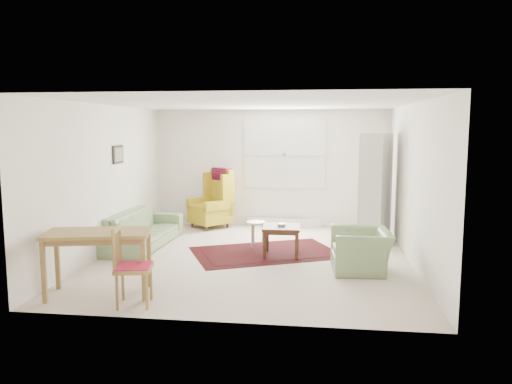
# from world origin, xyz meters

# --- Properties ---
(room) EXTENTS (5.04, 5.54, 2.51)m
(room) POSITION_xyz_m (0.02, 0.21, 1.26)
(room) COLOR beige
(room) RESTS_ON ground
(rug) EXTENTS (2.81, 2.39, 0.02)m
(rug) POSITION_xyz_m (0.16, 0.34, 0.01)
(rug) COLOR black
(rug) RESTS_ON ground
(sofa) EXTENTS (0.92, 2.17, 0.86)m
(sofa) POSITION_xyz_m (-2.10, 0.59, 0.43)
(sofa) COLOR #748E5E
(sofa) RESTS_ON ground
(armchair) EXTENTS (0.88, 1.00, 0.74)m
(armchair) POSITION_xyz_m (1.68, -0.52, 0.37)
(armchair) COLOR #748E5E
(armchair) RESTS_ON ground
(wingback_chair) EXTENTS (1.06, 1.06, 1.26)m
(wingback_chair) POSITION_xyz_m (-1.26, 2.35, 0.63)
(wingback_chair) COLOR gold
(wingback_chair) RESTS_ON ground
(coffee_table) EXTENTS (0.63, 0.63, 0.50)m
(coffee_table) POSITION_xyz_m (0.44, 0.22, 0.25)
(coffee_table) COLOR #3F2213
(coffee_table) RESTS_ON ground
(stool) EXTENTS (0.34, 0.34, 0.46)m
(stool) POSITION_xyz_m (-0.06, 0.79, 0.23)
(stool) COLOR white
(stool) RESTS_ON ground
(cabinet) EXTENTS (0.69, 0.91, 2.03)m
(cabinet) POSITION_xyz_m (2.10, 1.54, 1.01)
(cabinet) COLOR silver
(cabinet) RESTS_ON ground
(desk) EXTENTS (1.41, 0.91, 0.82)m
(desk) POSITION_xyz_m (-1.71, -2.04, 0.41)
(desk) COLOR olive
(desk) RESTS_ON ground
(desk_chair) EXTENTS (0.49, 0.49, 0.96)m
(desk_chair) POSITION_xyz_m (-1.13, -2.35, 0.48)
(desk_chair) COLOR olive
(desk_chair) RESTS_ON ground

